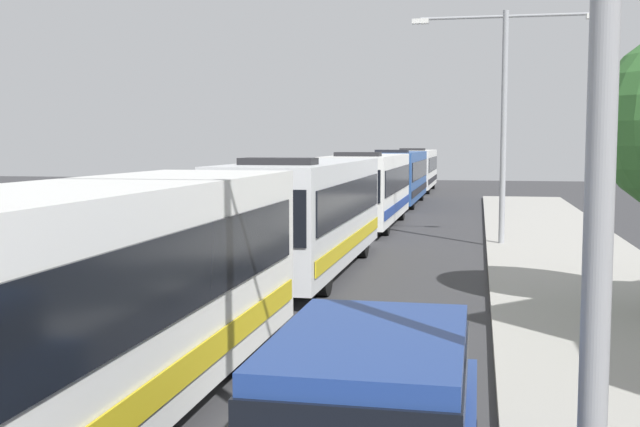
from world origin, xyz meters
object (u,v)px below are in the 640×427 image
bus_middle (369,187)px  streetlamp_mid (504,100)px  bus_rear (416,168)px  bus_fourth_in_line (398,175)px  bus_lead (75,303)px  bus_second_in_line (308,211)px

bus_middle → streetlamp_mid: streetlamp_mid is taller
bus_middle → bus_rear: size_ratio=0.96×
bus_middle → bus_fourth_in_line: (0.00, 12.43, 0.00)m
bus_lead → streetlamp_mid: size_ratio=1.47×
bus_middle → bus_fourth_in_line: 12.43m
bus_fourth_in_line → bus_lead: bearing=-90.0°
bus_lead → bus_middle: size_ratio=1.09×
bus_rear → bus_lead: bearing=-90.0°
bus_middle → bus_rear: bearing=90.0°
bus_fourth_in_line → bus_rear: bearing=90.0°
bus_lead → bus_second_in_line: 12.70m
bus_second_in_line → bus_rear: 37.68m
bus_fourth_in_line → bus_rear: size_ratio=1.08×
bus_lead → bus_second_in_line: same height
bus_fourth_in_line → bus_rear: same height
bus_middle → bus_second_in_line: bearing=-90.0°
bus_rear → streetlamp_mid: streetlamp_mid is taller
bus_lead → bus_fourth_in_line: (0.00, 37.37, 0.00)m
streetlamp_mid → bus_lead: bearing=-105.8°
bus_lead → bus_rear: same height
bus_second_in_line → bus_middle: bearing=90.0°
bus_fourth_in_line → bus_middle: bearing=-90.0°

